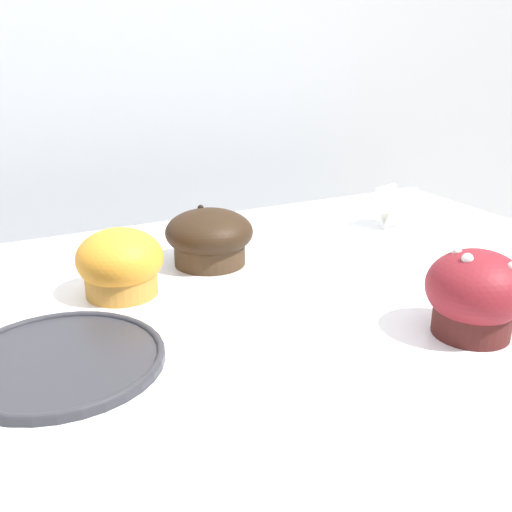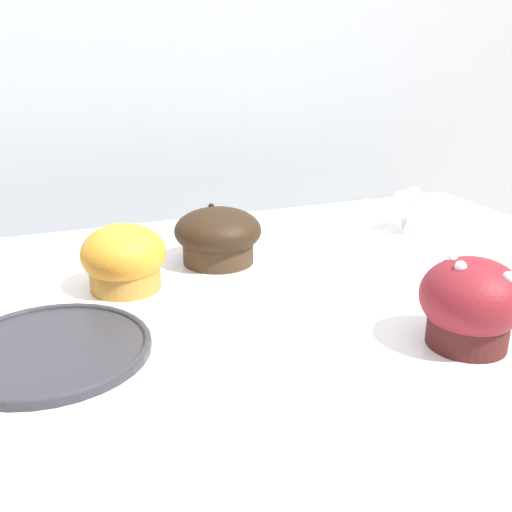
% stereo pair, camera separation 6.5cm
% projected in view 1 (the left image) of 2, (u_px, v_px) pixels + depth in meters
% --- Properties ---
extents(wall_back, '(3.20, 0.10, 1.80)m').
position_uv_depth(wall_back, '(113.00, 182.00, 1.16)').
color(wall_back, '#B2B7BC').
rests_on(wall_back, ground).
extents(muffin_front_center, '(0.09, 0.09, 0.09)m').
position_uv_depth(muffin_front_center, '(475.00, 294.00, 0.57)').
color(muffin_front_center, '#4A1C19').
rests_on(muffin_front_center, display_counter).
extents(muffin_back_left, '(0.11, 0.11, 0.07)m').
position_uv_depth(muffin_back_left, '(210.00, 237.00, 0.75)').
color(muffin_back_left, '#412E1D').
rests_on(muffin_back_left, display_counter).
extents(muffin_back_right, '(0.10, 0.10, 0.08)m').
position_uv_depth(muffin_back_right, '(120.00, 264.00, 0.66)').
color(muffin_back_right, '#BF8334').
rests_on(muffin_back_right, display_counter).
extents(serving_plate, '(0.18, 0.18, 0.01)m').
position_uv_depth(serving_plate, '(60.00, 360.00, 0.52)').
color(serving_plate, '#2D2D33').
rests_on(serving_plate, display_counter).
extents(price_card, '(0.06, 0.05, 0.06)m').
position_uv_depth(price_card, '(395.00, 207.00, 0.90)').
color(price_card, white).
rests_on(price_card, display_counter).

